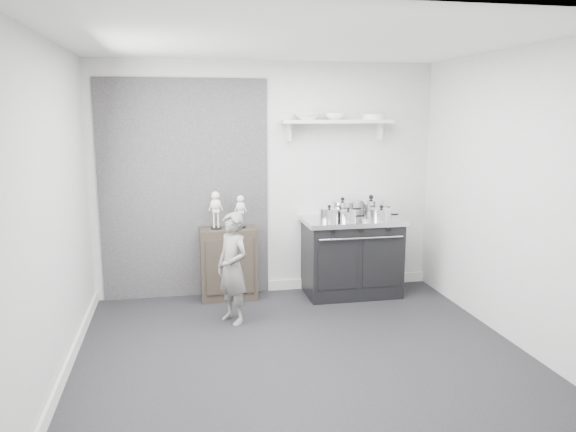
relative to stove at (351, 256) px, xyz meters
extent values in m
plane|color=black|center=(-0.95, -1.48, -0.46)|extent=(4.00, 4.00, 0.00)
cube|color=silver|center=(-0.95, 0.32, 0.89)|extent=(4.00, 0.02, 2.70)
cube|color=silver|center=(-0.95, -3.28, 0.89)|extent=(4.00, 0.02, 2.70)
cube|color=silver|center=(-2.95, -1.48, 0.89)|extent=(0.02, 3.60, 2.70)
cube|color=silver|center=(1.05, -1.48, 0.89)|extent=(0.02, 3.60, 2.70)
cube|color=silver|center=(-0.95, -1.48, 2.24)|extent=(4.00, 3.60, 0.02)
cube|color=black|center=(-1.90, 0.31, 0.79)|extent=(1.90, 0.02, 2.50)
cube|color=silver|center=(0.05, 0.30, -0.40)|extent=(2.00, 0.03, 0.12)
cube|color=silver|center=(-2.93, -1.48, -0.40)|extent=(0.03, 3.60, 0.12)
cube|color=silver|center=(-0.15, 0.19, 1.56)|extent=(1.30, 0.26, 0.04)
cube|color=silver|center=(-0.70, 0.26, 1.44)|extent=(0.03, 0.12, 0.20)
cube|color=silver|center=(0.40, 0.26, 1.44)|extent=(0.03, 0.12, 0.20)
cube|color=black|center=(0.00, 0.00, -0.03)|extent=(1.08, 0.65, 0.86)
cube|color=silver|center=(0.00, 0.00, 0.43)|extent=(1.14, 0.69, 0.05)
cube|color=black|center=(-0.26, -0.32, -0.01)|extent=(0.45, 0.02, 0.56)
cube|color=black|center=(0.26, -0.32, -0.01)|extent=(0.45, 0.02, 0.56)
cylinder|color=silver|center=(0.00, -0.35, 0.29)|extent=(0.97, 0.02, 0.02)
cylinder|color=black|center=(-0.32, -0.33, 0.38)|extent=(0.04, 0.03, 0.04)
cylinder|color=black|center=(0.00, -0.33, 0.38)|extent=(0.04, 0.03, 0.04)
cylinder|color=black|center=(0.32, -0.33, 0.38)|extent=(0.04, 0.03, 0.04)
cube|color=black|center=(-1.43, 0.13, -0.05)|extent=(0.63, 0.37, 0.83)
imported|color=slate|center=(-1.46, -0.64, 0.11)|extent=(0.45, 0.50, 1.14)
cylinder|color=silver|center=(-0.30, -0.09, 0.52)|extent=(0.22, 0.22, 0.13)
cylinder|color=silver|center=(-0.30, -0.09, 0.59)|extent=(0.23, 0.23, 0.02)
sphere|color=black|center=(-0.30, -0.09, 0.62)|extent=(0.04, 0.04, 0.04)
cylinder|color=black|center=(-0.15, -0.09, 0.52)|extent=(0.10, 0.02, 0.02)
cylinder|color=silver|center=(-0.08, 0.13, 0.54)|extent=(0.25, 0.25, 0.17)
cylinder|color=silver|center=(-0.08, 0.13, 0.63)|extent=(0.26, 0.26, 0.02)
sphere|color=black|center=(-0.08, 0.13, 0.66)|extent=(0.05, 0.05, 0.05)
cylinder|color=black|center=(0.09, 0.13, 0.54)|extent=(0.10, 0.02, 0.02)
cylinder|color=silver|center=(0.27, 0.13, 0.54)|extent=(0.30, 0.30, 0.18)
cylinder|color=silver|center=(0.27, 0.13, 0.64)|extent=(0.31, 0.31, 0.02)
sphere|color=black|center=(0.27, 0.13, 0.67)|extent=(0.05, 0.05, 0.05)
cylinder|color=black|center=(0.46, 0.13, 0.54)|extent=(0.10, 0.02, 0.02)
cylinder|color=silver|center=(0.29, -0.18, 0.51)|extent=(0.24, 0.24, 0.12)
cylinder|color=silver|center=(0.29, -0.18, 0.58)|extent=(0.24, 0.24, 0.02)
sphere|color=black|center=(0.29, -0.18, 0.61)|extent=(0.04, 0.04, 0.04)
cylinder|color=black|center=(0.44, -0.18, 0.51)|extent=(0.10, 0.02, 0.02)
cylinder|color=silver|center=(-0.10, -0.15, 0.50)|extent=(0.20, 0.20, 0.10)
cylinder|color=silver|center=(-0.10, -0.15, 0.56)|extent=(0.21, 0.21, 0.02)
sphere|color=black|center=(-0.10, -0.15, 0.59)|extent=(0.04, 0.04, 0.04)
cylinder|color=black|center=(0.04, -0.15, 0.50)|extent=(0.10, 0.02, 0.02)
imported|color=white|center=(-0.50, 0.19, 1.62)|extent=(0.30, 0.30, 0.07)
imported|color=white|center=(-0.17, 0.19, 1.62)|extent=(0.24, 0.24, 0.07)
cylinder|color=white|center=(0.29, 0.19, 1.61)|extent=(0.26, 0.26, 0.06)
camera|label=1|loc=(-1.98, -6.12, 1.68)|focal=35.00mm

